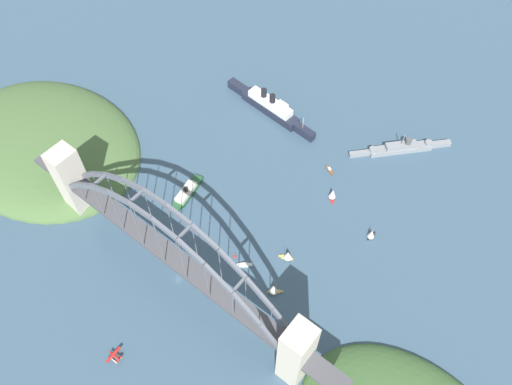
{
  "coord_description": "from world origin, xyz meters",
  "views": [
    {
      "loc": [
        126.84,
        -79.73,
        292.52
      ],
      "look_at": [
        0.0,
        78.84,
        8.0
      ],
      "focal_mm": 35.62,
      "sensor_mm": 36.0,
      "label": 1
    }
  ],
  "objects_px": {
    "harbor_arch_bridge": "(171,255)",
    "small_boat_3": "(330,170)",
    "small_boat_5": "(274,289)",
    "seaplane_taxiing_near_bridge": "(115,356)",
    "channel_marker_buoy": "(235,256)",
    "small_boat_2": "(288,255)",
    "harbor_ferry_steamer": "(186,193)",
    "naval_cruiser": "(401,148)",
    "small_boat_0": "(372,234)",
    "ocean_liner": "(270,106)",
    "small_boat_4": "(243,265)",
    "small_boat_1": "(333,194)"
  },
  "relations": [
    {
      "from": "harbor_arch_bridge",
      "to": "small_boat_3",
      "type": "xyz_separation_m",
      "value": [
        26.07,
        132.33,
        -30.28
      ]
    },
    {
      "from": "harbor_arch_bridge",
      "to": "small_boat_5",
      "type": "bearing_deg",
      "value": 30.29
    },
    {
      "from": "seaplane_taxiing_near_bridge",
      "to": "small_boat_3",
      "type": "xyz_separation_m",
      "value": [
        19.91,
        190.54,
        -1.39
      ]
    },
    {
      "from": "harbor_arch_bridge",
      "to": "channel_marker_buoy",
      "type": "relative_size",
      "value": 87.97
    },
    {
      "from": "harbor_arch_bridge",
      "to": "seaplane_taxiing_near_bridge",
      "type": "relative_size",
      "value": 22.79
    },
    {
      "from": "harbor_arch_bridge",
      "to": "small_boat_2",
      "type": "bearing_deg",
      "value": 50.7
    },
    {
      "from": "harbor_ferry_steamer",
      "to": "channel_marker_buoy",
      "type": "relative_size",
      "value": 13.06
    },
    {
      "from": "naval_cruiser",
      "to": "small_boat_2",
      "type": "relative_size",
      "value": 6.4
    },
    {
      "from": "small_boat_0",
      "to": "channel_marker_buoy",
      "type": "distance_m",
      "value": 91.42
    },
    {
      "from": "harbor_arch_bridge",
      "to": "naval_cruiser",
      "type": "distance_m",
      "value": 192.67
    },
    {
      "from": "harbor_ferry_steamer",
      "to": "small_boat_5",
      "type": "distance_m",
      "value": 95.16
    },
    {
      "from": "ocean_liner",
      "to": "naval_cruiser",
      "type": "height_order",
      "value": "ocean_liner"
    },
    {
      "from": "harbor_arch_bridge",
      "to": "small_boat_3",
      "type": "bearing_deg",
      "value": 78.85
    },
    {
      "from": "small_boat_2",
      "to": "small_boat_4",
      "type": "height_order",
      "value": "small_boat_2"
    },
    {
      "from": "small_boat_1",
      "to": "small_boat_5",
      "type": "distance_m",
      "value": 83.36
    },
    {
      "from": "naval_cruiser",
      "to": "harbor_ferry_steamer",
      "type": "distance_m",
      "value": 163.08
    },
    {
      "from": "ocean_liner",
      "to": "harbor_ferry_steamer",
      "type": "distance_m",
      "value": 101.24
    },
    {
      "from": "harbor_ferry_steamer",
      "to": "seaplane_taxiing_near_bridge",
      "type": "height_order",
      "value": "harbor_ferry_steamer"
    },
    {
      "from": "small_boat_2",
      "to": "harbor_arch_bridge",
      "type": "bearing_deg",
      "value": -129.3
    },
    {
      "from": "naval_cruiser",
      "to": "small_boat_3",
      "type": "height_order",
      "value": "naval_cruiser"
    },
    {
      "from": "harbor_arch_bridge",
      "to": "small_boat_0",
      "type": "height_order",
      "value": "harbor_arch_bridge"
    },
    {
      "from": "seaplane_taxiing_near_bridge",
      "to": "small_boat_3",
      "type": "height_order",
      "value": "seaplane_taxiing_near_bridge"
    },
    {
      "from": "naval_cruiser",
      "to": "channel_marker_buoy",
      "type": "distance_m",
      "value": 152.4
    },
    {
      "from": "harbor_arch_bridge",
      "to": "ocean_liner",
      "type": "height_order",
      "value": "harbor_arch_bridge"
    },
    {
      "from": "harbor_ferry_steamer",
      "to": "small_boat_5",
      "type": "xyz_separation_m",
      "value": [
        92.88,
        -20.53,
        2.35
      ]
    },
    {
      "from": "harbor_arch_bridge",
      "to": "small_boat_2",
      "type": "xyz_separation_m",
      "value": [
        45.1,
        55.09,
        -26.95
      ]
    },
    {
      "from": "seaplane_taxiing_near_bridge",
      "to": "channel_marker_buoy",
      "type": "distance_m",
      "value": 93.6
    },
    {
      "from": "small_boat_1",
      "to": "seaplane_taxiing_near_bridge",
      "type": "bearing_deg",
      "value": -101.46
    },
    {
      "from": "ocean_liner",
      "to": "small_boat_2",
      "type": "xyz_separation_m",
      "value": [
        89.81,
        -97.15,
        -1.66
      ]
    },
    {
      "from": "small_boat_2",
      "to": "small_boat_4",
      "type": "relative_size",
      "value": 0.95
    },
    {
      "from": "small_boat_2",
      "to": "small_boat_3",
      "type": "bearing_deg",
      "value": 103.84
    },
    {
      "from": "small_boat_2",
      "to": "harbor_ferry_steamer",
      "type": "bearing_deg",
      "value": -177.37
    },
    {
      "from": "small_boat_1",
      "to": "small_boat_3",
      "type": "xyz_separation_m",
      "value": [
        -14.83,
        19.15,
        -3.96
      ]
    },
    {
      "from": "small_boat_2",
      "to": "channel_marker_buoy",
      "type": "distance_m",
      "value": 34.36
    },
    {
      "from": "small_boat_2",
      "to": "channel_marker_buoy",
      "type": "xyz_separation_m",
      "value": [
        -27.48,
        -20.41,
        -3.06
      ]
    },
    {
      "from": "small_boat_1",
      "to": "small_boat_4",
      "type": "relative_size",
      "value": 1.05
    },
    {
      "from": "harbor_arch_bridge",
      "to": "seaplane_taxiing_near_bridge",
      "type": "bearing_deg",
      "value": -83.96
    },
    {
      "from": "ocean_liner",
      "to": "seaplane_taxiing_near_bridge",
      "type": "relative_size",
      "value": 8.44
    },
    {
      "from": "small_boat_1",
      "to": "naval_cruiser",
      "type": "bearing_deg",
      "value": 76.79
    },
    {
      "from": "ocean_liner",
      "to": "small_boat_0",
      "type": "relative_size",
      "value": 10.14
    },
    {
      "from": "small_boat_4",
      "to": "harbor_ferry_steamer",
      "type": "bearing_deg",
      "value": 164.94
    },
    {
      "from": "small_boat_0",
      "to": "small_boat_3",
      "type": "height_order",
      "value": "small_boat_0"
    },
    {
      "from": "harbor_arch_bridge",
      "to": "small_boat_4",
      "type": "xyz_separation_m",
      "value": [
        26.22,
        33.21,
        -30.31
      ]
    },
    {
      "from": "small_boat_1",
      "to": "small_boat_4",
      "type": "distance_m",
      "value": 81.41
    },
    {
      "from": "harbor_ferry_steamer",
      "to": "seaplane_taxiing_near_bridge",
      "type": "xyz_separation_m",
      "value": [
        46.62,
        -109.37,
        -0.18
      ]
    },
    {
      "from": "seaplane_taxiing_near_bridge",
      "to": "small_boat_4",
      "type": "bearing_deg",
      "value": 77.62
    },
    {
      "from": "naval_cruiser",
      "to": "small_boat_1",
      "type": "distance_m",
      "value": 70.59
    },
    {
      "from": "harbor_ferry_steamer",
      "to": "small_boat_4",
      "type": "bearing_deg",
      "value": -15.06
    },
    {
      "from": "harbor_arch_bridge",
      "to": "small_boat_1",
      "type": "xyz_separation_m",
      "value": [
        40.91,
        113.18,
        -26.33
      ]
    },
    {
      "from": "naval_cruiser",
      "to": "small_boat_4",
      "type": "xyz_separation_m",
      "value": [
        -30.81,
        -148.67,
        -2.22
      ]
    }
  ]
}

